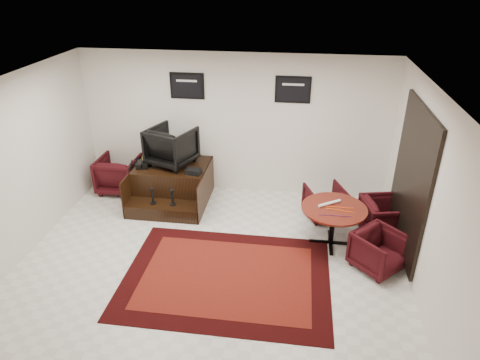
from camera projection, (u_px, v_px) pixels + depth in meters
name	position (u px, v px, depth m)	size (l,w,h in m)	color
ground	(211.00, 262.00, 6.78)	(6.00, 6.00, 0.00)	silver
room_shell	(237.00, 157.00, 6.03)	(6.02, 5.02, 2.81)	silver
area_rug	(227.00, 277.00, 6.44)	(3.07, 2.31, 0.01)	black
shine_podium	(172.00, 185.00, 8.40)	(1.42, 1.46, 0.73)	black
shine_chair	(171.00, 144.00, 8.17)	(0.79, 0.74, 0.82)	black
shoes_pair	(143.00, 164.00, 8.20)	(0.27, 0.32, 0.10)	black
polish_kit	(194.00, 171.00, 7.93)	(0.27, 0.19, 0.09)	black
umbrella_black	(128.00, 179.00, 8.34)	(0.34, 0.13, 0.92)	black
umbrella_hooked	(132.00, 177.00, 8.41)	(0.35, 0.13, 0.93)	black
armchair_side	(119.00, 172.00, 8.74)	(0.79, 0.74, 0.81)	black
meeting_table	(334.00, 212.00, 6.95)	(1.06, 1.06, 0.69)	#48110A
table_chair_back	(325.00, 201.00, 7.85)	(0.65, 0.61, 0.67)	black
table_chair_window	(385.00, 216.00, 7.30)	(0.72, 0.67, 0.74)	black
table_chair_corner	(379.00, 249.00, 6.49)	(0.67, 0.63, 0.69)	black
paper_roll	(330.00, 203.00, 6.99)	(0.05, 0.05, 0.42)	white
table_clutter	(338.00, 211.00, 6.82)	(0.57, 0.30, 0.01)	#FA510D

